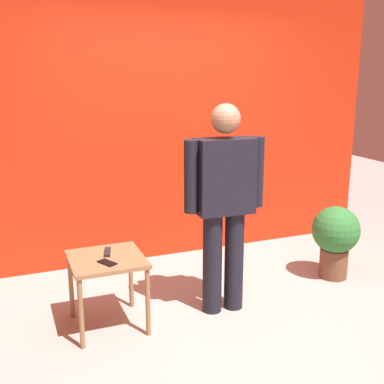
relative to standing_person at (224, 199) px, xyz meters
name	(u,v)px	position (x,y,z in m)	size (l,w,h in m)	color
ground_plane	(246,323)	(0.06, -0.29, -0.93)	(12.00, 12.00, 0.00)	#9E9991
back_wall_red	(173,117)	(0.06, 1.37, 0.52)	(4.49, 0.12, 2.89)	red
standing_person	(224,199)	(0.00, 0.00, 0.00)	(0.66, 0.25, 1.66)	black
side_table	(107,268)	(-0.92, 0.07, -0.46)	(0.54, 0.54, 0.56)	olive
cell_phone	(107,263)	(-0.94, -0.04, -0.37)	(0.07, 0.14, 0.01)	black
tv_remote	(108,252)	(-0.90, 0.16, -0.37)	(0.04, 0.17, 0.02)	black
potted_plant	(335,236)	(1.24, 0.18, -0.52)	(0.44, 0.44, 0.69)	brown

